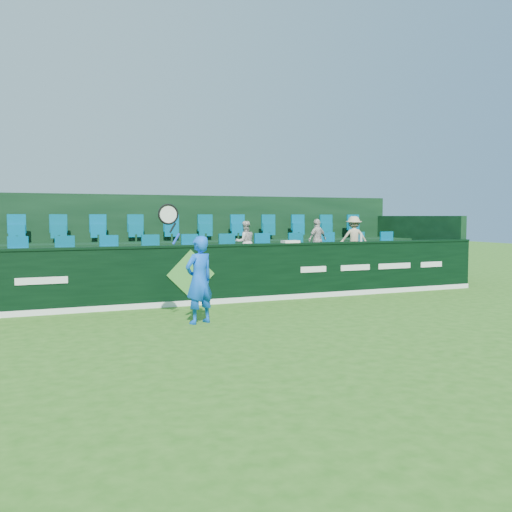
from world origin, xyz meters
name	(u,v)px	position (x,y,z in m)	size (l,w,h in m)	color
ground	(262,341)	(0.00, 0.00, 0.00)	(60.00, 60.00, 0.00)	#296317
sponsor_hoarding	(189,275)	(0.00, 4.00, 0.67)	(16.00, 0.25, 1.35)	black
stand_tier_front	(176,282)	(0.00, 5.10, 0.40)	(16.00, 2.00, 0.80)	black
stand_tier_back	(158,266)	(0.00, 7.00, 0.65)	(16.00, 1.80, 1.30)	black
stand_rear	(153,244)	(0.00, 7.44, 1.22)	(16.00, 4.10, 2.60)	black
seat_row_front	(172,252)	(0.00, 5.50, 1.10)	(13.50, 0.50, 0.60)	#025872
seat_row_back	(155,230)	(0.00, 7.30, 1.60)	(13.50, 0.50, 0.60)	#025872
tennis_player	(199,279)	(-0.47, 1.82, 0.83)	(1.20, 0.57, 2.28)	blue
spectator_left	(245,242)	(1.81, 5.12, 1.33)	(0.52, 0.40, 1.07)	beige
spectator_middle	(317,240)	(3.90, 5.12, 1.36)	(0.66, 0.27, 1.12)	beige
spectator_right	(354,238)	(5.04, 5.12, 1.39)	(0.77, 0.44, 1.19)	tan
towel	(290,242)	(2.53, 4.00, 1.38)	(0.40, 0.26, 0.06)	white
drinks_bottle	(361,237)	(4.53, 4.00, 1.45)	(0.07, 0.07, 0.21)	silver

